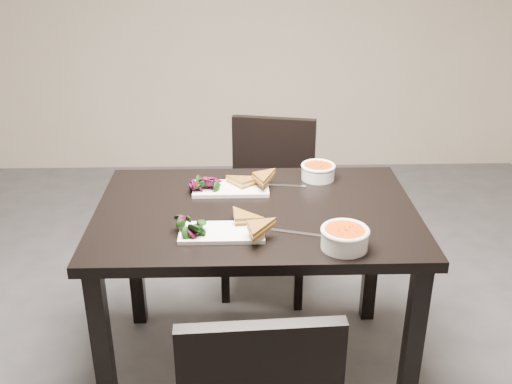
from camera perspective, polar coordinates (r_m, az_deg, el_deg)
table at (r=2.25m, az=-0.00°, el=-3.91°), size 1.20×0.80×0.75m
chair_far at (r=2.96m, az=1.36°, el=-0.24°), size 0.49×0.49×0.85m
plate_near at (r=2.03m, az=-3.31°, el=-3.93°), size 0.29×0.15×0.01m
sandwich_near at (r=2.03m, az=-1.48°, el=-2.94°), size 0.15×0.12×0.05m
salad_near at (r=2.03m, az=-6.16°, el=-3.27°), size 0.09×0.08×0.04m
soup_bowl_near at (r=1.96m, az=8.57°, el=-4.31°), size 0.16×0.16×0.07m
cutlery_near at (r=2.04m, az=3.94°, el=-3.96°), size 0.18×0.07×0.00m
plate_far at (r=2.36m, az=-2.44°, el=0.34°), size 0.30×0.15×0.02m
sandwich_far at (r=2.33m, az=-0.86°, el=0.92°), size 0.19×0.18×0.05m
salad_far at (r=2.35m, az=-4.89°, el=0.94°), size 0.09×0.08×0.04m
soup_bowl_far at (r=2.47m, az=6.02°, el=2.07°), size 0.14×0.14×0.06m
cutlery_far at (r=2.40m, az=2.70°, el=0.63°), size 0.18×0.04×0.00m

